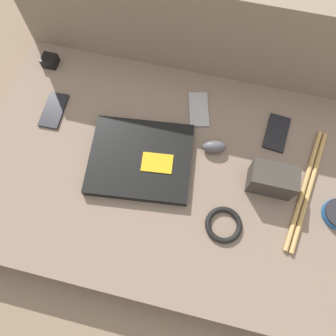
{
  "coord_description": "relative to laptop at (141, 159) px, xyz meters",
  "views": [
    {
      "loc": [
        0.08,
        -0.35,
        1.01
      ],
      "look_at": [
        0.0,
        0.0,
        0.13
      ],
      "focal_mm": 35.0,
      "sensor_mm": 36.0,
      "label": 1
    }
  ],
  "objects": [
    {
      "name": "charger_brick",
      "position": [
        -0.39,
        0.27,
        0.0
      ],
      "size": [
        0.05,
        0.04,
        0.03
      ],
      "color": "black",
      "rests_on": "couch_seat"
    },
    {
      "name": "phone_small",
      "position": [
        0.13,
        0.21,
        -0.01
      ],
      "size": [
        0.09,
        0.14,
        0.01
      ],
      "rotation": [
        0.0,
        0.0,
        0.25
      ],
      "color": "#99999E",
      "rests_on": "couch_seat"
    },
    {
      "name": "laptop",
      "position": [
        0.0,
        0.0,
        0.0
      ],
      "size": [
        0.33,
        0.29,
        0.03
      ],
      "rotation": [
        0.0,
        0.0,
        0.12
      ],
      "color": "black",
      "rests_on": "couch_seat"
    },
    {
      "name": "camera_pouch",
      "position": [
        0.38,
        0.01,
        0.03
      ],
      "size": [
        0.13,
        0.07,
        0.09
      ],
      "color": "#38332D",
      "rests_on": "couch_seat"
    },
    {
      "name": "couch_seat",
      "position": [
        0.09,
        -0.01,
        -0.07
      ],
      "size": [
        1.15,
        0.74,
        0.11
      ],
      "color": "#7A6656",
      "rests_on": "ground_plane"
    },
    {
      "name": "phone_black",
      "position": [
        -0.32,
        0.1,
        -0.01
      ],
      "size": [
        0.07,
        0.13,
        0.01
      ],
      "rotation": [
        0.0,
        0.0,
        0.04
      ],
      "color": "black",
      "rests_on": "couch_seat"
    },
    {
      "name": "cable_coil",
      "position": [
        0.27,
        -0.14,
        -0.01
      ],
      "size": [
        0.1,
        0.1,
        0.02
      ],
      "color": "black",
      "rests_on": "couch_seat"
    },
    {
      "name": "drumstick_pair",
      "position": [
        0.49,
        0.03,
        -0.01
      ],
      "size": [
        0.1,
        0.39,
        0.01
      ],
      "rotation": [
        0.0,
        0.0,
        -0.17
      ],
      "color": "tan",
      "rests_on": "couch_seat"
    },
    {
      "name": "ground_plane",
      "position": [
        0.09,
        -0.01,
        -0.12
      ],
      "size": [
        8.0,
        8.0,
        0.0
      ],
      "primitive_type": "plane",
      "color": "#7A6651"
    },
    {
      "name": "couch_backrest",
      "position": [
        0.09,
        0.46,
        0.09
      ],
      "size": [
        1.15,
        0.2,
        0.41
      ],
      "color": "#7F705B",
      "rests_on": "ground_plane"
    },
    {
      "name": "phone_silver",
      "position": [
        0.39,
        0.19,
        -0.01
      ],
      "size": [
        0.08,
        0.13,
        0.01
      ],
      "rotation": [
        0.0,
        0.0,
        -0.09
      ],
      "color": "black",
      "rests_on": "couch_seat"
    },
    {
      "name": "computer_mouse",
      "position": [
        0.2,
        0.09,
        0.01
      ],
      "size": [
        0.08,
        0.05,
        0.04
      ],
      "rotation": [
        0.0,
        0.0,
        0.24
      ],
      "color": "#4C4C51",
      "rests_on": "couch_seat"
    }
  ]
}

